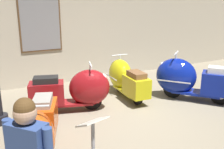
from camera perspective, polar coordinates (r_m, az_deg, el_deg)
name	(u,v)px	position (r m, az deg, el deg)	size (l,w,h in m)	color
ground_plane	(140,124)	(5.15, 6.11, -10.75)	(60.00, 60.00, 0.00)	gray
showroom_back_wall	(72,24)	(7.62, -8.72, 10.93)	(18.00, 0.63, 3.32)	#BCB29E
scooter_0	(38,133)	(3.98, -15.90, -12.25)	(1.01, 1.72, 1.02)	black
scooter_1	(77,90)	(5.59, -7.73, -3.36)	(1.76, 0.94, 1.03)	black
scooter_2	(125,78)	(6.44, 2.80, -0.77)	(0.57, 1.65, 0.99)	black
scooter_3	(189,79)	(6.41, 16.47, -0.94)	(1.59, 1.75, 1.13)	black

